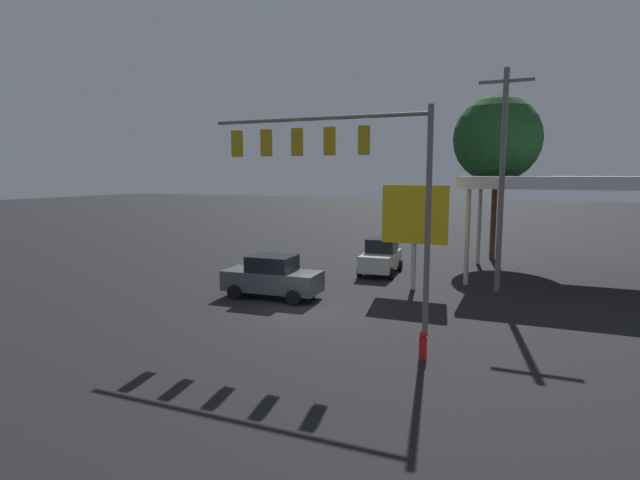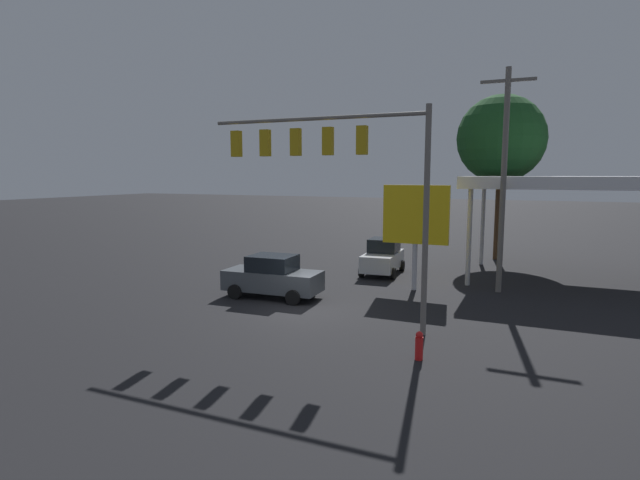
% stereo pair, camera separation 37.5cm
% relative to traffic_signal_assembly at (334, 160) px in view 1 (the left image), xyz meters
% --- Properties ---
extents(ground_plane, '(200.00, 200.00, 0.00)m').
position_rel_traffic_signal_assembly_xyz_m(ground_plane, '(1.83, -1.07, -6.08)').
color(ground_plane, black).
extents(traffic_signal_assembly, '(8.40, 0.43, 7.85)m').
position_rel_traffic_signal_assembly_xyz_m(traffic_signal_assembly, '(0.00, 0.00, 0.00)').
color(traffic_signal_assembly, slate).
rests_on(traffic_signal_assembly, ground).
extents(utility_pole, '(2.40, 0.26, 10.35)m').
position_rel_traffic_signal_assembly_xyz_m(utility_pole, '(-5.37, -7.81, -0.61)').
color(utility_pole, slate).
rests_on(utility_pole, ground).
extents(gas_station_canopy, '(11.39, 7.68, 5.45)m').
position_rel_traffic_signal_assembly_xyz_m(gas_station_canopy, '(-8.91, -11.98, -0.98)').
color(gas_station_canopy, silver).
rests_on(gas_station_canopy, ground).
extents(price_sign, '(3.15, 0.27, 5.05)m').
position_rel_traffic_signal_assembly_xyz_m(price_sign, '(-1.58, -6.65, -2.55)').
color(price_sign, '#B7B7BC').
rests_on(price_sign, ground).
extents(hatchback_crossing, '(2.14, 3.89, 1.97)m').
position_rel_traffic_signal_assembly_xyz_m(hatchback_crossing, '(0.95, -9.86, -5.13)').
color(hatchback_crossing, silver).
rests_on(hatchback_crossing, ground).
extents(sedan_far, '(4.47, 2.20, 1.93)m').
position_rel_traffic_signal_assembly_xyz_m(sedan_far, '(3.97, -2.59, -5.12)').
color(sedan_far, '#474C51').
rests_on(sedan_far, ground).
extents(street_tree, '(5.56, 5.56, 10.61)m').
position_rel_traffic_signal_assembly_xyz_m(street_tree, '(-4.49, -17.54, 1.74)').
color(street_tree, '#4C331E').
rests_on(street_tree, ground).
extents(fire_hydrant, '(0.24, 0.24, 0.88)m').
position_rel_traffic_signal_assembly_xyz_m(fire_hydrant, '(-3.84, 2.45, -5.64)').
color(fire_hydrant, red).
rests_on(fire_hydrant, ground).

